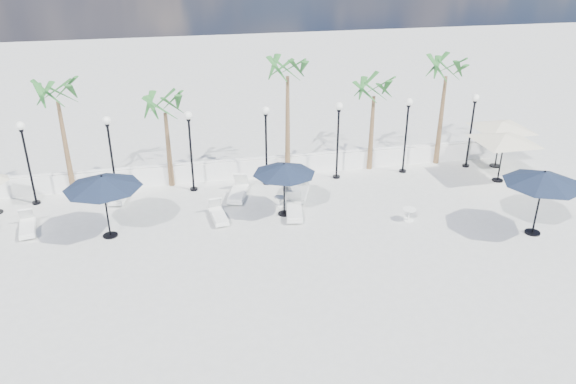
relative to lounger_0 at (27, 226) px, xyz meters
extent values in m
plane|color=#AFAFAA|center=(10.36, -3.85, -0.23)|extent=(100.00, 100.00, 0.00)
cube|color=white|center=(10.36, 3.65, 0.22)|extent=(26.00, 0.30, 0.90)
cube|color=white|center=(10.36, 3.65, 0.74)|extent=(26.00, 0.12, 0.08)
cylinder|color=black|center=(-0.14, 2.65, -0.18)|extent=(0.36, 0.36, 0.10)
cylinder|color=black|center=(-0.14, 2.65, 1.52)|extent=(0.10, 0.10, 3.50)
cylinder|color=black|center=(-0.14, 2.65, 3.22)|extent=(0.18, 0.18, 0.10)
sphere|color=white|center=(-0.14, 2.65, 3.43)|extent=(0.36, 0.36, 0.36)
cylinder|color=black|center=(3.36, 2.65, -0.18)|extent=(0.36, 0.36, 0.10)
cylinder|color=black|center=(3.36, 2.65, 1.52)|extent=(0.10, 0.10, 3.50)
cylinder|color=black|center=(3.36, 2.65, 3.22)|extent=(0.18, 0.18, 0.10)
sphere|color=white|center=(3.36, 2.65, 3.43)|extent=(0.36, 0.36, 0.36)
cylinder|color=black|center=(6.86, 2.65, -0.18)|extent=(0.36, 0.36, 0.10)
cylinder|color=black|center=(6.86, 2.65, 1.52)|extent=(0.10, 0.10, 3.50)
cylinder|color=black|center=(6.86, 2.65, 3.22)|extent=(0.18, 0.18, 0.10)
sphere|color=white|center=(6.86, 2.65, 3.43)|extent=(0.36, 0.36, 0.36)
cylinder|color=black|center=(10.36, 2.65, -0.18)|extent=(0.36, 0.36, 0.10)
cylinder|color=black|center=(10.36, 2.65, 1.52)|extent=(0.10, 0.10, 3.50)
cylinder|color=black|center=(10.36, 2.65, 3.22)|extent=(0.18, 0.18, 0.10)
sphere|color=white|center=(10.36, 2.65, 3.43)|extent=(0.36, 0.36, 0.36)
cylinder|color=black|center=(13.86, 2.65, -0.18)|extent=(0.36, 0.36, 0.10)
cylinder|color=black|center=(13.86, 2.65, 1.52)|extent=(0.10, 0.10, 3.50)
cylinder|color=black|center=(13.86, 2.65, 3.22)|extent=(0.18, 0.18, 0.10)
sphere|color=white|center=(13.86, 2.65, 3.43)|extent=(0.36, 0.36, 0.36)
cylinder|color=black|center=(17.36, 2.65, -0.18)|extent=(0.36, 0.36, 0.10)
cylinder|color=black|center=(17.36, 2.65, 1.52)|extent=(0.10, 0.10, 3.50)
cylinder|color=black|center=(17.36, 2.65, 3.22)|extent=(0.18, 0.18, 0.10)
sphere|color=white|center=(17.36, 2.65, 3.43)|extent=(0.36, 0.36, 0.36)
cylinder|color=black|center=(20.86, 2.65, -0.18)|extent=(0.36, 0.36, 0.10)
cylinder|color=black|center=(20.86, 2.65, 1.52)|extent=(0.10, 0.10, 3.50)
cylinder|color=black|center=(20.86, 2.65, 3.22)|extent=(0.18, 0.18, 0.10)
sphere|color=white|center=(20.86, 2.65, 3.43)|extent=(0.36, 0.36, 0.36)
cone|color=brown|center=(1.36, 3.45, 1.97)|extent=(0.28, 0.28, 4.40)
cone|color=brown|center=(5.86, 3.45, 1.57)|extent=(0.28, 0.28, 3.60)
cone|color=brown|center=(11.56, 3.45, 2.27)|extent=(0.28, 0.28, 5.00)
cone|color=brown|center=(15.86, 3.45, 1.67)|extent=(0.28, 0.28, 3.80)
cone|color=brown|center=(19.56, 3.45, 2.07)|extent=(0.28, 0.28, 4.60)
cube|color=silver|center=(0.00, -0.02, -0.08)|extent=(0.88, 1.84, 0.10)
cube|color=silver|center=(0.04, -0.25, 0.02)|extent=(0.75, 1.27, 0.10)
cube|color=silver|center=(-0.12, 0.69, 0.27)|extent=(0.62, 0.51, 0.55)
cube|color=silver|center=(7.71, -0.58, -0.09)|extent=(0.76, 1.78, 0.09)
cube|color=silver|center=(7.73, -0.81, 0.02)|extent=(0.66, 1.22, 0.09)
cube|color=silver|center=(7.63, 0.12, 0.26)|extent=(0.58, 0.47, 0.54)
cube|color=silver|center=(3.54, 2.35, -0.08)|extent=(0.98, 1.94, 0.10)
cube|color=silver|center=(3.49, 2.11, 0.03)|extent=(0.82, 1.35, 0.10)
cube|color=silver|center=(3.69, 3.09, 0.29)|extent=(0.66, 0.55, 0.58)
cube|color=silver|center=(10.94, -0.84, -0.07)|extent=(1.03, 2.08, 0.11)
cube|color=silver|center=(10.89, -1.11, 0.05)|extent=(0.87, 1.44, 0.11)
cube|color=silver|center=(11.10, -0.05, 0.33)|extent=(0.70, 0.58, 0.62)
cube|color=silver|center=(11.60, 0.84, -0.07)|extent=(1.23, 1.98, 0.10)
cube|color=silver|center=(11.51, 0.60, 0.04)|extent=(0.99, 1.39, 0.10)
cube|color=silver|center=(11.86, 1.55, 0.30)|extent=(0.71, 0.62, 0.59)
cube|color=silver|center=(8.82, 1.44, -0.06)|extent=(1.29, 2.20, 0.11)
cube|color=silver|center=(8.73, 1.17, 0.07)|extent=(1.04, 1.54, 0.11)
cube|color=silver|center=(9.07, 2.24, 0.36)|extent=(0.77, 0.67, 0.65)
cube|color=silver|center=(11.50, 1.72, -0.08)|extent=(0.69, 1.80, 0.10)
cube|color=silver|center=(11.51, 1.48, 0.02)|extent=(0.62, 1.22, 0.10)
cube|color=silver|center=(11.46, 2.43, 0.27)|extent=(0.58, 0.45, 0.55)
cylinder|color=silver|center=(10.49, 0.13, -0.21)|extent=(0.36, 0.36, 0.03)
cylinder|color=silver|center=(10.49, 0.13, -0.01)|extent=(0.05, 0.05, 0.43)
cylinder|color=silver|center=(10.49, 0.13, 0.21)|extent=(0.46, 0.46, 0.03)
cylinder|color=silver|center=(15.54, -2.36, -0.21)|extent=(0.43, 0.43, 0.03)
cylinder|color=silver|center=(15.54, -2.36, 0.03)|extent=(0.07, 0.07, 0.52)
cylinder|color=silver|center=(15.54, -2.36, 0.30)|extent=(0.56, 0.56, 0.03)
cylinder|color=black|center=(3.32, -1.11, -0.20)|extent=(0.58, 0.58, 0.06)
cylinder|color=black|center=(3.32, -1.11, 1.05)|extent=(0.07, 0.07, 2.55)
cone|color=black|center=(3.32, -1.11, 2.14)|extent=(3.02, 3.02, 0.47)
sphere|color=black|center=(3.32, -1.11, 2.40)|extent=(0.08, 0.08, 0.08)
cylinder|color=black|center=(10.53, -0.69, -0.20)|extent=(0.53, 0.53, 0.06)
cylinder|color=black|center=(10.53, -0.69, 0.92)|extent=(0.07, 0.07, 2.29)
cone|color=black|center=(10.53, -0.69, 1.89)|extent=(2.67, 2.67, 0.43)
sphere|color=black|center=(10.53, -0.69, 2.13)|extent=(0.08, 0.08, 0.08)
cylinder|color=black|center=(20.03, -4.43, -0.19)|extent=(0.62, 0.62, 0.07)
cylinder|color=black|center=(20.03, -4.43, 1.09)|extent=(0.08, 0.08, 2.64)
cone|color=black|center=(20.03, -4.43, 2.21)|extent=(3.08, 3.08, 0.49)
sphere|color=black|center=(20.03, -4.43, 2.49)|extent=(0.09, 0.09, 0.09)
cylinder|color=black|center=(21.48, 0.64, -0.20)|extent=(0.54, 0.54, 0.06)
cylinder|color=black|center=(21.48, 0.64, 0.96)|extent=(0.07, 0.07, 2.37)
pyramid|color=beige|center=(21.48, 0.64, 2.17)|extent=(5.25, 5.25, 0.36)
cylinder|color=black|center=(22.36, 2.35, -0.20)|extent=(0.55, 0.55, 0.06)
cylinder|color=black|center=(22.36, 2.35, 0.97)|extent=(0.07, 0.07, 2.40)
pyramid|color=beige|center=(22.36, 2.35, 2.20)|extent=(5.21, 5.21, 0.37)
camera|label=1|loc=(6.19, -21.81, 10.88)|focal=35.00mm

